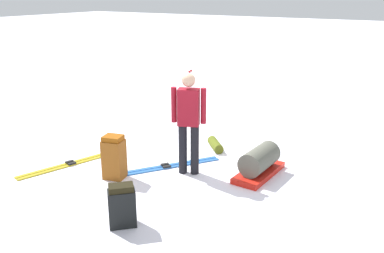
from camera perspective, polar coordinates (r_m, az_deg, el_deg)
name	(u,v)px	position (r m, az deg, el deg)	size (l,w,h in m)	color
ground_plane	(192,164)	(7.44, 0.00, -5.13)	(80.00, 80.00, 0.00)	white
skier_standing	(189,119)	(6.76, -0.46, 1.06)	(0.33, 0.54, 1.70)	black
ski_pair_near	(166,167)	(7.31, -3.59, -5.49)	(1.72, 1.29, 0.05)	#2963AB
ski_pair_far	(71,164)	(7.72, -16.20, -4.90)	(1.87, 0.76, 0.05)	#B09B1E
backpack_large_dark	(122,206)	(5.56, -9.52, -10.64)	(0.40, 0.40, 0.58)	black
backpack_bright	(114,157)	(6.90, -10.58, -4.17)	(0.35, 0.39, 0.73)	brown
ski_poles_planted_near	(190,94)	(9.48, -0.24, 4.43)	(0.21, 0.11, 1.24)	#B7B9C9
gear_sled	(259,163)	(7.01, 9.16, -4.88)	(1.16, 0.52, 0.49)	red
sleeping_mat_rolled	(215,145)	(8.10, 3.20, -2.49)	(0.18, 0.18, 0.55)	#535E18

